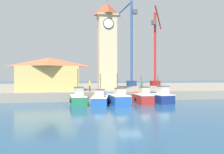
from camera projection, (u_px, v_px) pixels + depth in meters
The scene contains 13 objects.
ground_plane at pixel (130, 111), 22.99m from camera, with size 300.00×300.00×0.00m, color navy.
quay_wharf at pixel (100, 89), 51.45m from camera, with size 120.00×40.00×1.33m, color gray.
fishing_boat_far_left at pixel (78, 99), 27.39m from camera, with size 2.18×4.75×4.55m.
fishing_boat_left_outer at pixel (100, 99), 28.00m from camera, with size 2.80×5.24×3.97m.
fishing_boat_left_inner at pixel (118, 98), 28.01m from camera, with size 2.34×4.84×4.03m.
fishing_boat_mid_left at pixel (143, 97), 29.03m from camera, with size 1.99×4.28×3.66m.
fishing_boat_center at pixel (160, 97), 29.83m from camera, with size 2.75×4.53×3.83m.
clock_tower at pixel (107, 44), 38.18m from camera, with size 3.54×3.54×16.77m.
warehouse_left at pixel (49, 74), 34.35m from camera, with size 9.50×5.78×5.24m.
port_crane_near at pixel (131, 52), 52.08m from camera, with size 4.61×9.85×20.26m.
port_crane_far at pixel (155, 56), 53.12m from camera, with size 5.38×8.00×19.70m.
dock_worker_near_tower at pixel (142, 85), 34.07m from camera, with size 0.34×0.22×1.62m.
dock_worker_along_quay at pixel (90, 86), 33.02m from camera, with size 0.34×0.22×1.62m.
Camera 1 is at (-5.60, -22.36, 3.62)m, focal length 35.00 mm.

